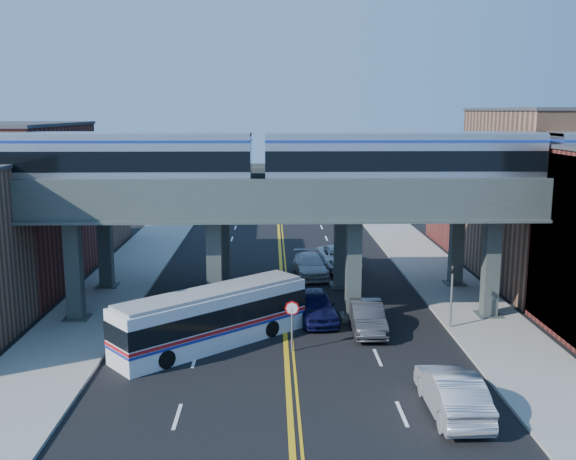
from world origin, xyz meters
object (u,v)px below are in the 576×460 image
at_px(stop_sign, 292,318).
at_px(transit_bus, 213,318).
at_px(car_lane_a, 315,306).
at_px(car_lane_b, 367,317).
at_px(car_lane_c, 339,258).
at_px(transit_train, 402,160).
at_px(car_lane_d, 310,265).
at_px(traffic_signal, 452,290).
at_px(car_parked_curb, 452,392).

bearing_deg(stop_sign, transit_bus, 166.31).
xyz_separation_m(car_lane_a, car_lane_b, (2.73, -1.97, -0.07)).
height_order(car_lane_a, car_lane_c, car_lane_a).
bearing_deg(car_lane_b, transit_train, 46.62).
bearing_deg(stop_sign, car_lane_d, 83.07).
distance_m(stop_sign, car_lane_a, 5.12).
bearing_deg(car_lane_d, traffic_signal, -64.52).
bearing_deg(car_lane_d, car_lane_c, 40.08).
bearing_deg(car_lane_d, transit_train, -70.85).
height_order(transit_bus, car_lane_d, transit_bus).
bearing_deg(car_lane_b, car_lane_d, 101.93).
bearing_deg(transit_bus, car_parked_curb, -77.79).
bearing_deg(traffic_signal, transit_train, 142.23).
xyz_separation_m(car_lane_c, car_lane_d, (-2.34, -2.34, -0.04)).
height_order(stop_sign, car_lane_a, stop_sign).
xyz_separation_m(traffic_signal, car_lane_c, (-4.73, 14.40, -1.48)).
bearing_deg(traffic_signal, transit_bus, -171.22).
xyz_separation_m(car_lane_a, car_parked_curb, (4.70, -11.77, 0.01)).
distance_m(transit_bus, car_lane_c, 18.37).
bearing_deg(traffic_signal, car_parked_curb, -105.18).
bearing_deg(car_parked_curb, car_lane_b, -79.18).
bearing_deg(stop_sign, car_parked_curb, -48.27).
height_order(stop_sign, car_lane_b, stop_sign).
xyz_separation_m(car_lane_d, car_parked_curb, (4.37, -22.01, 0.11)).
distance_m(car_lane_a, car_lane_b, 3.37).
bearing_deg(car_lane_b, stop_sign, -145.20).
relative_size(transit_train, car_parked_curb, 8.77).
height_order(stop_sign, car_lane_d, stop_sign).
height_order(transit_train, car_lane_a, transit_train).
xyz_separation_m(transit_bus, car_parked_curb, (10.28, -7.95, -0.55)).
distance_m(transit_train, car_lane_d, 13.91).
height_order(transit_train, stop_sign, transit_train).
bearing_deg(transit_bus, transit_train, -19.04).
distance_m(traffic_signal, car_lane_b, 4.91).
bearing_deg(traffic_signal, stop_sign, -161.37).
height_order(stop_sign, traffic_signal, traffic_signal).
bearing_deg(car_lane_b, car_lane_c, 91.04).
bearing_deg(transit_train, transit_bus, -158.94).
relative_size(transit_train, stop_sign, 18.08).
xyz_separation_m(transit_train, car_lane_b, (-2.09, -2.15, -8.47)).
height_order(stop_sign, car_parked_curb, stop_sign).
distance_m(car_lane_a, car_lane_c, 12.86).
relative_size(car_lane_d, car_parked_curb, 1.00).
bearing_deg(stop_sign, car_lane_c, 76.52).
distance_m(stop_sign, transit_bus, 4.21).
bearing_deg(car_lane_a, car_lane_d, 80.43).
height_order(car_lane_b, car_lane_d, car_lane_b).
height_order(traffic_signal, car_lane_b, traffic_signal).
relative_size(traffic_signal, car_lane_a, 0.79).
relative_size(traffic_signal, car_lane_b, 0.83).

